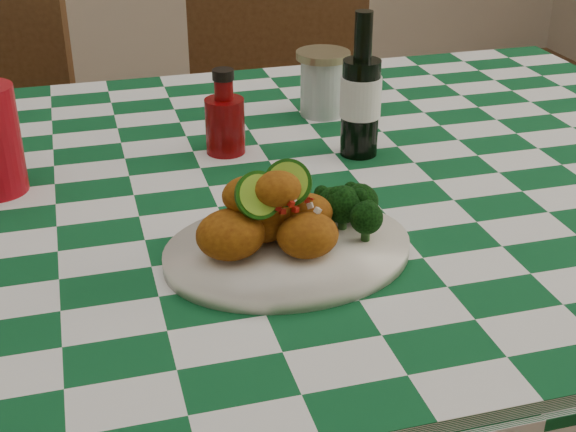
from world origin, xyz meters
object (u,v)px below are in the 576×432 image
object	(u,v)px
mason_jar	(323,83)
ketchup_bottle	(225,112)
plate	(288,251)
wooden_chair_right	(274,155)
fried_chicken_pile	(275,210)
beer_bottle	(361,85)
dining_table	(220,408)

from	to	relation	value
mason_jar	ketchup_bottle	bearing A→B (deg)	-148.03
plate	wooden_chair_right	bearing A→B (deg)	76.43
fried_chicken_pile	beer_bottle	bearing A→B (deg)	53.65
wooden_chair_right	beer_bottle	bearing A→B (deg)	-76.01
fried_chicken_pile	ketchup_bottle	distance (m)	0.33
beer_bottle	wooden_chair_right	distance (m)	0.80
fried_chicken_pile	beer_bottle	world-z (taller)	beer_bottle
plate	wooden_chair_right	world-z (taller)	wooden_chair_right
plate	ketchup_bottle	bearing A→B (deg)	90.91
fried_chicken_pile	ketchup_bottle	size ratio (longest dim) A/B	1.14
fried_chicken_pile	ketchup_bottle	bearing A→B (deg)	88.36
plate	beer_bottle	world-z (taller)	beer_bottle
dining_table	fried_chicken_pile	size ratio (longest dim) A/B	11.30
plate	beer_bottle	size ratio (longest dim) A/B	1.36
dining_table	plate	distance (m)	0.46
ketchup_bottle	mason_jar	xyz separation A→B (m)	(0.19, 0.12, -0.01)
ketchup_bottle	wooden_chair_right	world-z (taller)	wooden_chair_right
mason_jar	beer_bottle	size ratio (longest dim) A/B	0.51
plate	fried_chicken_pile	world-z (taller)	fried_chicken_pile
fried_chicken_pile	ketchup_bottle	xyz separation A→B (m)	(0.01, 0.33, -0.00)
ketchup_bottle	mason_jar	distance (m)	0.23
dining_table	mason_jar	size ratio (longest dim) A/B	15.27
plate	mason_jar	size ratio (longest dim) A/B	2.68
fried_chicken_pile	beer_bottle	distance (m)	0.34
plate	fried_chicken_pile	bearing A→B (deg)	180.00
ketchup_bottle	beer_bottle	distance (m)	0.20
ketchup_bottle	beer_bottle	world-z (taller)	beer_bottle
beer_bottle	mason_jar	bearing A→B (deg)	90.18
dining_table	wooden_chair_right	bearing A→B (deg)	69.08
ketchup_bottle	wooden_chair_right	distance (m)	0.77
dining_table	ketchup_bottle	world-z (taller)	ketchup_bottle
wooden_chair_right	mason_jar	bearing A→B (deg)	-77.42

